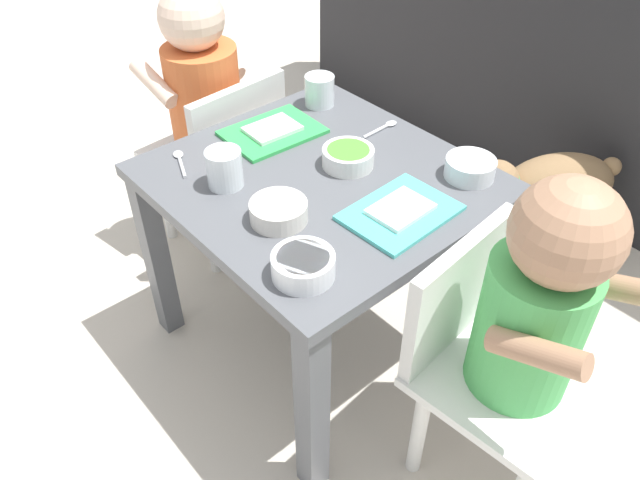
# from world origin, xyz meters

# --- Properties ---
(ground_plane) EXTENTS (7.00, 7.00, 0.00)m
(ground_plane) POSITION_xyz_m (0.00, 0.00, 0.00)
(ground_plane) COLOR beige
(kitchen_cabinet_back) EXTENTS (1.98, 0.31, 0.85)m
(kitchen_cabinet_back) POSITION_xyz_m (0.00, 1.02, 0.43)
(kitchen_cabinet_back) COLOR #232326
(kitchen_cabinet_back) RESTS_ON ground
(dining_table) EXTENTS (0.58, 0.55, 0.46)m
(dining_table) POSITION_xyz_m (0.00, 0.00, 0.38)
(dining_table) COLOR #515459
(dining_table) RESTS_ON ground
(seated_child_left) EXTENTS (0.30, 0.30, 0.69)m
(seated_child_left) POSITION_xyz_m (-0.45, 0.04, 0.43)
(seated_child_left) COLOR silver
(seated_child_left) RESTS_ON ground
(seated_child_right) EXTENTS (0.30, 0.30, 0.68)m
(seated_child_right) POSITION_xyz_m (0.45, 0.02, 0.43)
(seated_child_right) COLOR silver
(seated_child_right) RESTS_ON ground
(dog) EXTENTS (0.29, 0.39, 0.29)m
(dog) POSITION_xyz_m (0.14, 0.66, 0.20)
(dog) COLOR olive
(dog) RESTS_ON ground
(food_tray_left) EXTENTS (0.15, 0.20, 0.02)m
(food_tray_left) POSITION_xyz_m (-0.18, 0.03, 0.46)
(food_tray_left) COLOR green
(food_tray_left) RESTS_ON dining_table
(food_tray_right) EXTENTS (0.15, 0.20, 0.02)m
(food_tray_right) POSITION_xyz_m (0.18, 0.03, 0.46)
(food_tray_right) COLOR #4CC6BC
(food_tray_right) RESTS_ON dining_table
(water_cup_left) EXTENTS (0.07, 0.07, 0.07)m
(water_cup_left) POSITION_xyz_m (-0.21, 0.18, 0.49)
(water_cup_left) COLOR white
(water_cup_left) RESTS_ON dining_table
(water_cup_right) EXTENTS (0.07, 0.07, 0.07)m
(water_cup_right) POSITION_xyz_m (-0.09, -0.15, 0.49)
(water_cup_right) COLOR white
(water_cup_right) RESTS_ON dining_table
(cereal_bowl_right_side) EXTENTS (0.10, 0.10, 0.04)m
(cereal_bowl_right_side) POSITION_xyz_m (0.05, -0.14, 0.48)
(cereal_bowl_right_side) COLOR silver
(cereal_bowl_right_side) RESTS_ON dining_table
(veggie_bowl_near) EXTENTS (0.09, 0.09, 0.04)m
(veggie_bowl_near) POSITION_xyz_m (0.19, 0.21, 0.48)
(veggie_bowl_near) COLOR white
(veggie_bowl_near) RESTS_ON dining_table
(veggie_bowl_far) EXTENTS (0.10, 0.10, 0.04)m
(veggie_bowl_far) POSITION_xyz_m (0.19, -0.20, 0.48)
(veggie_bowl_far) COLOR white
(veggie_bowl_far) RESTS_ON dining_table
(cereal_bowl_left_side) EXTENTS (0.10, 0.10, 0.04)m
(cereal_bowl_left_side) POSITION_xyz_m (0.01, 0.06, 0.48)
(cereal_bowl_left_side) COLOR white
(cereal_bowl_left_side) RESTS_ON dining_table
(spoon_by_left_tray) EXTENTS (0.10, 0.05, 0.01)m
(spoon_by_left_tray) POSITION_xyz_m (-0.22, -0.17, 0.46)
(spoon_by_left_tray) COLOR silver
(spoon_by_left_tray) RESTS_ON dining_table
(spoon_by_right_tray) EXTENTS (0.02, 0.10, 0.01)m
(spoon_by_right_tray) POSITION_xyz_m (-0.05, 0.22, 0.46)
(spoon_by_right_tray) COLOR silver
(spoon_by_right_tray) RESTS_ON dining_table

